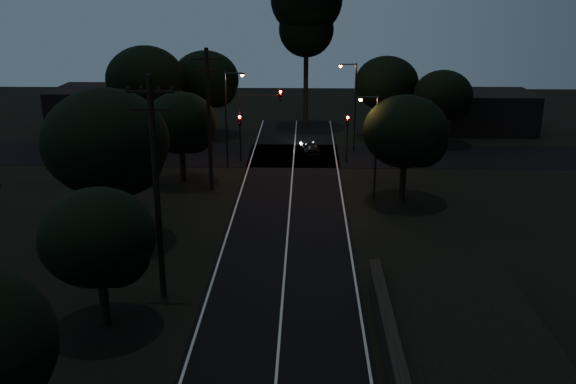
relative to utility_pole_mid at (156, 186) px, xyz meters
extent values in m
cube|color=black|center=(6.00, 7.00, -5.73)|extent=(8.00, 70.00, 0.02)
cube|color=black|center=(6.00, 27.00, -5.73)|extent=(60.00, 8.00, 0.02)
cube|color=beige|center=(6.00, 7.00, -5.71)|extent=(0.12, 70.00, 0.01)
cube|color=beige|center=(2.25, 7.00, -5.71)|extent=(0.12, 70.00, 0.01)
cube|color=beige|center=(9.75, 7.00, -5.71)|extent=(0.12, 70.00, 0.01)
cylinder|color=black|center=(0.00, 0.00, -0.24)|extent=(0.30, 0.30, 11.00)
cube|color=black|center=(0.00, 0.00, 4.46)|extent=(2.20, 0.12, 0.12)
cube|color=black|center=(0.00, 0.00, 3.66)|extent=(1.80, 0.12, 0.12)
cylinder|color=black|center=(0.00, 17.00, -0.49)|extent=(0.30, 0.30, 10.50)
cube|color=black|center=(0.00, 17.00, 3.96)|extent=(2.20, 0.12, 0.12)
cube|color=black|center=(0.00, 17.00, 3.16)|extent=(1.80, 0.12, 0.12)
cylinder|color=black|center=(-2.00, -3.00, -4.54)|extent=(0.44, 0.44, 2.41)
ellipsoid|color=black|center=(-2.00, -3.00, -1.42)|extent=(5.11, 5.11, 4.34)
sphere|color=black|center=(-1.11, -3.51, -1.93)|extent=(3.06, 3.06, 3.06)
cylinder|color=black|center=(-4.50, 7.00, -4.05)|extent=(0.44, 0.44, 3.39)
ellipsoid|color=black|center=(-4.50, 7.00, 0.39)|extent=(7.31, 7.31, 6.21)
sphere|color=black|center=(-3.22, 6.27, -0.34)|extent=(4.39, 4.39, 4.39)
cylinder|color=black|center=(-2.50, 19.00, -4.44)|extent=(0.44, 0.44, 2.60)
ellipsoid|color=black|center=(-2.50, 19.00, -1.07)|extent=(5.54, 5.54, 4.71)
sphere|color=black|center=(-1.53, 18.45, -1.62)|extent=(3.32, 3.32, 3.32)
cylinder|color=black|center=(-3.00, 35.00, -4.18)|extent=(0.44, 0.44, 3.12)
ellipsoid|color=black|center=(-3.00, 35.00, -0.11)|extent=(6.68, 6.68, 5.68)
sphere|color=black|center=(-1.83, 34.33, -0.78)|extent=(4.01, 4.01, 4.01)
cylinder|color=black|center=(-8.00, 31.00, -4.00)|extent=(0.44, 0.44, 3.47)
ellipsoid|color=black|center=(-8.00, 31.00, 0.47)|extent=(7.30, 7.30, 6.21)
sphere|color=black|center=(-6.72, 30.27, -0.26)|extent=(4.38, 4.38, 4.38)
cylinder|color=black|center=(15.00, 35.00, -4.27)|extent=(0.44, 0.44, 2.94)
ellipsoid|color=black|center=(15.00, 35.00, -0.43)|extent=(6.32, 6.32, 5.37)
sphere|color=black|center=(16.11, 34.37, -1.06)|extent=(3.79, 3.79, 3.79)
cylinder|color=black|center=(20.00, 32.00, -4.44)|extent=(0.44, 0.44, 2.60)
ellipsoid|color=black|center=(20.00, 32.00, -1.06)|extent=(5.55, 5.55, 4.72)
sphere|color=black|center=(20.97, 31.45, -1.61)|extent=(3.33, 3.33, 3.33)
cylinder|color=black|center=(14.00, 15.00, -4.34)|extent=(0.44, 0.44, 2.80)
ellipsoid|color=black|center=(14.00, 15.00, -0.71)|extent=(5.94, 5.94, 5.05)
sphere|color=black|center=(15.04, 14.41, -1.30)|extent=(3.57, 3.57, 3.57)
cylinder|color=black|center=(7.00, 40.00, -1.10)|extent=(0.50, 0.50, 9.28)
sphere|color=black|center=(7.00, 40.00, 4.39)|extent=(5.74, 5.74, 5.74)
cube|color=black|center=(-14.00, 37.00, -3.54)|extent=(10.00, 8.00, 4.40)
cube|color=black|center=(26.00, 38.00, -3.74)|extent=(9.00, 7.00, 4.00)
cylinder|color=black|center=(1.40, 25.00, -4.14)|extent=(0.12, 0.12, 3.20)
cube|color=black|center=(1.40, 25.00, -2.09)|extent=(0.28, 0.22, 0.90)
sphere|color=#FF0705|center=(1.40, 24.87, -1.79)|extent=(0.22, 0.22, 0.22)
cylinder|color=black|center=(10.60, 25.00, -4.14)|extent=(0.12, 0.12, 3.20)
cube|color=black|center=(10.60, 25.00, -2.09)|extent=(0.28, 0.22, 0.90)
sphere|color=#FF0705|center=(10.60, 24.87, -1.79)|extent=(0.22, 0.22, 0.22)
cylinder|color=black|center=(1.40, 25.00, -3.24)|extent=(0.12, 0.12, 5.00)
cube|color=black|center=(4.90, 25.00, 0.06)|extent=(0.28, 0.22, 0.90)
sphere|color=#FF0705|center=(4.90, 24.87, 0.36)|extent=(0.22, 0.22, 0.22)
cube|color=black|center=(3.15, 25.00, 0.06)|extent=(3.50, 0.08, 0.08)
cylinder|color=black|center=(0.50, 23.00, -1.74)|extent=(0.16, 0.16, 8.00)
cube|color=black|center=(1.20, 23.00, 2.16)|extent=(1.40, 0.10, 0.10)
cube|color=black|center=(1.90, 23.00, 2.11)|extent=(0.35, 0.22, 0.12)
sphere|color=orange|center=(1.90, 23.00, 2.01)|extent=(0.26, 0.26, 0.26)
cylinder|color=black|center=(11.50, 29.00, -1.74)|extent=(0.16, 0.16, 8.00)
cube|color=black|center=(10.80, 29.00, 2.16)|extent=(1.40, 0.10, 0.10)
cube|color=black|center=(10.10, 29.00, 2.11)|extent=(0.35, 0.22, 0.12)
sphere|color=orange|center=(10.10, 29.00, 2.01)|extent=(0.26, 0.26, 0.26)
cylinder|color=black|center=(12.00, 15.00, -1.99)|extent=(0.16, 0.16, 7.50)
cube|color=black|center=(11.40, 15.00, 1.66)|extent=(1.20, 0.10, 0.10)
cube|color=black|center=(10.80, 15.00, 1.61)|extent=(0.35, 0.22, 0.12)
sphere|color=orange|center=(10.80, 15.00, 1.51)|extent=(0.26, 0.26, 0.26)
imported|color=black|center=(7.49, 27.47, -5.13)|extent=(2.05, 3.80, 1.23)
camera|label=1|loc=(7.11, -28.78, 9.27)|focal=40.00mm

